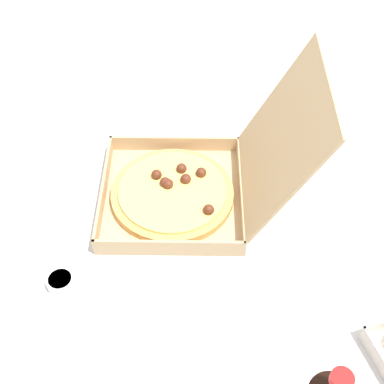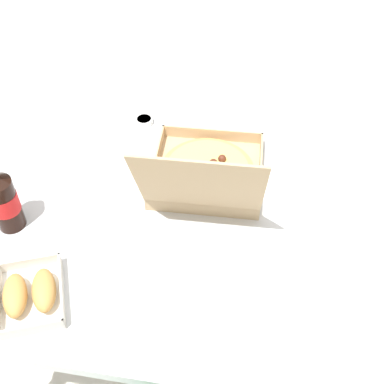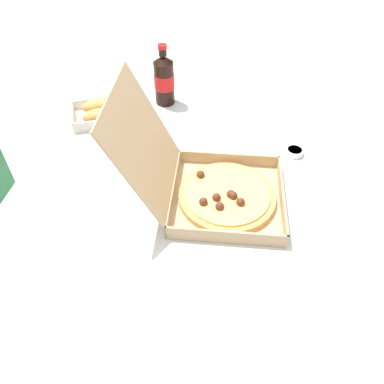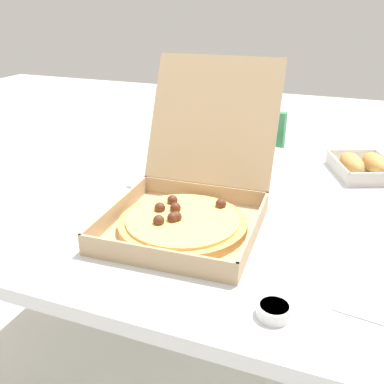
{
  "view_description": "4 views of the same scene",
  "coord_description": "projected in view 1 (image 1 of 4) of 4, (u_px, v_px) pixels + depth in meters",
  "views": [
    {
      "loc": [
        0.82,
        -0.08,
        1.64
      ],
      "look_at": [
        0.04,
        -0.12,
        0.75
      ],
      "focal_mm": 49.42,
      "sensor_mm": 36.0,
      "label": 1
    },
    {
      "loc": [
        -0.09,
        0.9,
        1.81
      ],
      "look_at": [
        0.07,
        -0.05,
        0.79
      ],
      "focal_mm": 48.48,
      "sensor_mm": 36.0,
      "label": 2
    },
    {
      "loc": [
        -0.7,
        -0.17,
        1.51
      ],
      "look_at": [
        0.03,
        -0.07,
        0.78
      ],
      "focal_mm": 35.38,
      "sensor_mm": 36.0,
      "label": 3
    },
    {
      "loc": [
        0.36,
        -0.92,
        1.19
      ],
      "look_at": [
        0.04,
        -0.08,
        0.79
      ],
      "focal_mm": 40.93,
      "sensor_mm": 36.0,
      "label": 4
    }
  ],
  "objects": [
    {
      "name": "pizza_box_open",
      "position": [
        190.0,
        185.0,
        1.15
      ],
      "size": [
        0.33,
        0.46,
        0.33
      ],
      "color": "tan",
      "rests_on": "dining_table"
    },
    {
      "name": "dipping_sauce_cup",
      "position": [
        60.0,
        281.0,
        1.03
      ],
      "size": [
        0.06,
        0.06,
        0.02
      ],
      "color": "white",
      "rests_on": "dining_table"
    },
    {
      "name": "dining_table",
      "position": [
        244.0,
        206.0,
        1.27
      ],
      "size": [
        1.35,
        0.93,
        0.74
      ],
      "color": "silver",
      "rests_on": "ground_plane"
    },
    {
      "name": "ground_plane",
      "position": [
        229.0,
        333.0,
        1.77
      ],
      "size": [
        10.0,
        10.0,
        0.0
      ],
      "primitive_type": "plane",
      "color": "beige"
    }
  ]
}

